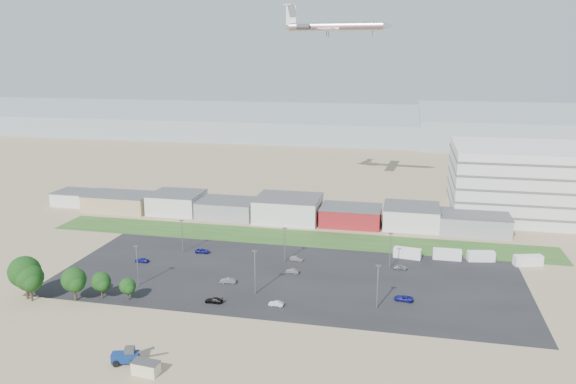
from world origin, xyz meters
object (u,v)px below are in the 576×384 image
(telehandler, at_px, (125,355))
(tree_far_left, at_px, (25,275))
(parked_car_5, at_px, (142,260))
(parked_car_11, at_px, (297,259))
(parked_car_8, at_px, (401,267))
(parked_car_0, at_px, (404,298))
(parked_car_3, at_px, (214,300))
(parked_car_7, at_px, (292,271))
(parked_car_4, at_px, (228,281))
(airliner, at_px, (336,27))
(box_trailer_a, at_px, (407,253))
(parked_car_9, at_px, (203,251))
(portable_shed, at_px, (146,368))
(parked_car_13, at_px, (276,304))

(telehandler, bearing_deg, tree_far_left, 133.16)
(parked_car_5, bearing_deg, parked_car_11, 105.55)
(parked_car_8, relative_size, parked_car_11, 0.97)
(parked_car_0, relative_size, parked_car_3, 1.07)
(parked_car_7, height_order, parked_car_11, parked_car_11)
(parked_car_11, bearing_deg, parked_car_4, 149.89)
(airliner, distance_m, parked_car_11, 93.56)
(telehandler, height_order, parked_car_0, telehandler)
(parked_car_0, relative_size, parked_car_8, 1.25)
(box_trailer_a, xyz_separation_m, parked_car_9, (-58.40, -8.55, -0.84))
(portable_shed, relative_size, parked_car_5, 1.31)
(parked_car_5, bearing_deg, tree_far_left, -27.08)
(parked_car_3, xyz_separation_m, parked_car_7, (14.15, 21.78, -0.04))
(airliner, height_order, parked_car_7, airliner)
(telehandler, bearing_deg, airliner, 63.69)
(parked_car_11, bearing_deg, parked_car_9, 94.78)
(parked_car_4, height_order, parked_car_11, parked_car_4)
(airliner, relative_size, parked_car_5, 11.20)
(tree_far_left, distance_m, parked_car_9, 48.87)
(airliner, xyz_separation_m, parked_car_4, (-14.58, -85.92, -65.55))
(box_trailer_a, bearing_deg, parked_car_11, -154.43)
(parked_car_11, bearing_deg, tree_far_left, 129.44)
(parked_car_4, bearing_deg, box_trailer_a, 115.01)
(parked_car_0, relative_size, parked_car_11, 1.21)
(box_trailer_a, bearing_deg, parked_car_5, -155.99)
(tree_far_left, bearing_deg, parked_car_0, 11.61)
(telehandler, xyz_separation_m, parked_car_9, (-7.51, 60.10, -1.07))
(tree_far_left, relative_size, parked_car_0, 2.63)
(portable_shed, bearing_deg, parked_car_9, 107.35)
(parked_car_8, bearing_deg, parked_car_5, 91.50)
(portable_shed, bearing_deg, parked_car_5, 123.01)
(box_trailer_a, relative_size, tree_far_left, 0.64)
(tree_far_left, relative_size, parked_car_8, 3.28)
(portable_shed, distance_m, parked_car_0, 61.38)
(parked_car_9, xyz_separation_m, parked_car_11, (28.09, -0.44, 0.03))
(parked_car_5, distance_m, parked_car_8, 71.30)
(telehandler, height_order, box_trailer_a, telehandler)
(box_trailer_a, height_order, parked_car_13, box_trailer_a)
(parked_car_0, relative_size, parked_car_5, 1.20)
(parked_car_9, relative_size, parked_car_13, 1.23)
(parked_car_3, height_order, parked_car_7, parked_car_3)
(parked_car_9, distance_m, parked_car_11, 28.10)
(parked_car_9, bearing_deg, parked_car_4, -145.41)
(tree_far_left, xyz_separation_m, parked_car_4, (43.50, 19.12, -5.31))
(parked_car_9, bearing_deg, parked_car_7, -109.85)
(parked_car_9, bearing_deg, parked_car_11, -92.25)
(parked_car_13, bearing_deg, parked_car_0, 110.40)
(telehandler, relative_size, parked_car_3, 1.88)
(tree_far_left, relative_size, parked_car_7, 3.39)
(telehandler, relative_size, parked_car_7, 2.27)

